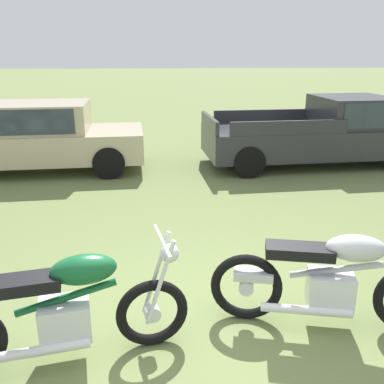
{
  "coord_description": "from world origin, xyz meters",
  "views": [
    {
      "loc": [
        -0.33,
        -3.33,
        2.45
      ],
      "look_at": [
        0.02,
        2.17,
        0.61
      ],
      "focal_mm": 39.72,
      "sensor_mm": 36.0,
      "label": 1
    }
  ],
  "objects": [
    {
      "name": "ground_plane",
      "position": [
        0.0,
        0.0,
        0.0
      ],
      "size": [
        120.0,
        120.0,
        0.0
      ],
      "primitive_type": "plane",
      "color": "olive"
    },
    {
      "name": "motorcycle_silver",
      "position": [
        1.15,
        -0.03,
        0.48
      ],
      "size": [
        2.12,
        0.75,
        1.02
      ],
      "rotation": [
        0.0,
        0.0,
        -0.2
      ],
      "color": "black",
      "rests_on": "ground"
    },
    {
      "name": "motorcycle_green",
      "position": [
        -1.16,
        -0.34,
        0.48
      ],
      "size": [
        2.06,
        0.8,
        1.02
      ],
      "rotation": [
        0.0,
        0.0,
        0.2
      ],
      "color": "black",
      "rests_on": "ground"
    },
    {
      "name": "pickup_truck_charcoal",
      "position": [
        3.24,
        5.83,
        0.75
      ],
      "size": [
        4.95,
        2.17,
        1.49
      ],
      "rotation": [
        0.0,
        0.0,
        0.08
      ],
      "color": "#2D2D33",
      "rests_on": "ground"
    },
    {
      "name": "car_beige",
      "position": [
        -3.04,
        5.67,
        0.8
      ],
      "size": [
        4.44,
        2.09,
        1.43
      ],
      "rotation": [
        0.0,
        0.0,
        0.07
      ],
      "color": "#BCAD8C",
      "rests_on": "ground"
    }
  ]
}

